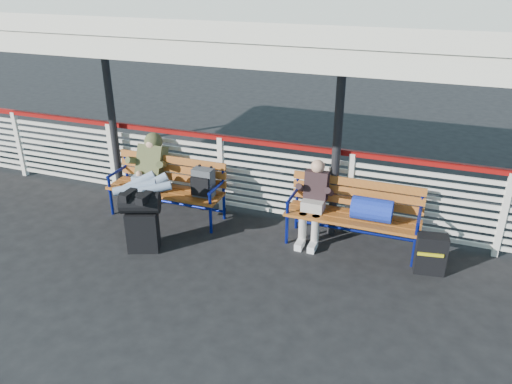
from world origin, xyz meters
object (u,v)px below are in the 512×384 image
at_px(traveler_man, 145,180).
at_px(suitcase_side, 430,254).
at_px(luggage_stack, 142,219).
at_px(companion_person, 314,201).
at_px(bench_right, 362,209).
at_px(bench_left, 177,182).

height_order(traveler_man, suitcase_side, traveler_man).
bearing_deg(luggage_stack, companion_person, 6.61).
height_order(bench_right, suitcase_side, bench_right).
bearing_deg(bench_right, luggage_stack, -157.65).
height_order(bench_left, suitcase_side, bench_left).
height_order(bench_left, bench_right, same).
bearing_deg(bench_left, luggage_stack, -88.32).
relative_size(bench_right, companion_person, 1.57).
bearing_deg(bench_right, traveler_man, -171.96).
bearing_deg(bench_left, bench_right, 1.74).
bearing_deg(bench_left, suitcase_side, -3.55).
distance_m(bench_left, suitcase_side, 3.72).
bearing_deg(traveler_man, suitcase_side, 1.72).
distance_m(traveler_man, suitcase_side, 4.04).
xyz_separation_m(traveler_man, companion_person, (2.41, 0.42, -0.12)).
bearing_deg(luggage_stack, bench_right, 0.82).
bearing_deg(suitcase_side, companion_person, 160.36).
height_order(bench_left, companion_person, companion_person).
relative_size(bench_left, companion_person, 1.57).
height_order(luggage_stack, traveler_man, traveler_man).
distance_m(traveler_man, companion_person, 2.45).
relative_size(bench_left, suitcase_side, 3.46).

